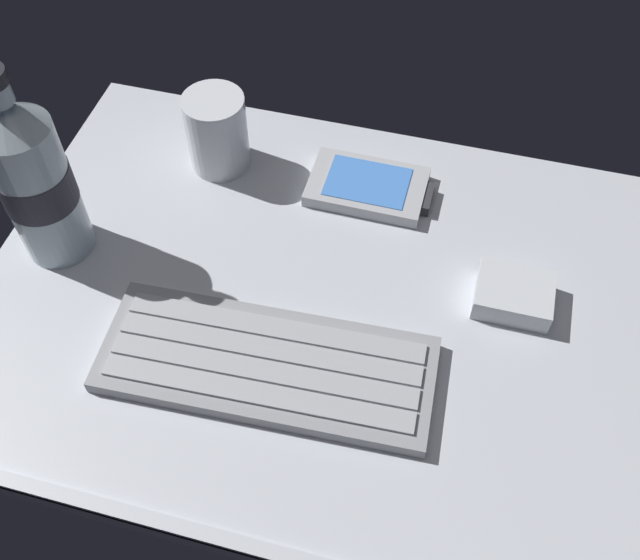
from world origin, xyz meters
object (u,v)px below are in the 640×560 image
Objects in this scene: charger_block at (514,295)px; keyboard at (267,364)px; handheld_device at (369,187)px; water_bottle at (35,178)px; juice_cup at (217,134)px.

keyboard is at bearing -147.76° from charger_block.
water_bottle is (-27.79, -14.42, 8.28)cm from handheld_device.
keyboard is 23.24cm from handheld_device.
water_bottle is (-11.45, -14.70, 5.10)cm from juice_cup.
water_bottle is 44.61cm from charger_block.
water_bottle is (-23.86, 8.49, 8.20)cm from keyboard.
charger_block is at bearing 5.28° from water_bottle.
juice_cup is 1.21× the size of charger_block.
handheld_device is 0.62× the size of water_bottle.
charger_block reaches higher than keyboard.
handheld_device is at bearing 80.27° from keyboard.
charger_block is at bearing 32.24° from keyboard.
water_bottle reaches higher than handheld_device.
charger_block is at bearing -33.04° from handheld_device.
charger_block is (15.95, -10.37, 0.47)cm from handheld_device.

